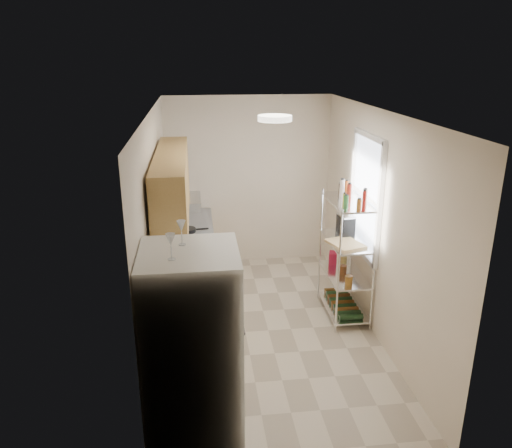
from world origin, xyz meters
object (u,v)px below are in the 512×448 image
Objects in this scene: frying_pan_large at (184,246)px; espresso_machine at (346,225)px; cutting_board at (346,244)px; refrigerator at (193,357)px; rice_cooker at (188,246)px.

espresso_machine is at bearing -6.86° from frying_pan_large.
espresso_machine is (0.08, 0.30, 0.12)m from cutting_board.
refrigerator is 7.78× the size of rice_cooker.
rice_cooker is (-0.05, 2.17, 0.09)m from refrigerator.
refrigerator reaches higher than rice_cooker.
refrigerator is at bearing -137.18° from espresso_machine.
frying_pan_large is at bearing 106.31° from rice_cooker.
frying_pan_large is 1.96m from cutting_board.
rice_cooker is at bearing 172.96° from cutting_board.
refrigerator is 2.66m from cutting_board.
cutting_board is (1.92, -0.41, 0.10)m from frying_pan_large.
espresso_machine is (1.95, 0.07, 0.16)m from rice_cooker.
cutting_board is at bearing 46.90° from refrigerator.
frying_pan_large is 2.02m from espresso_machine.
espresso_machine is (2.00, -0.11, 0.23)m from frying_pan_large.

